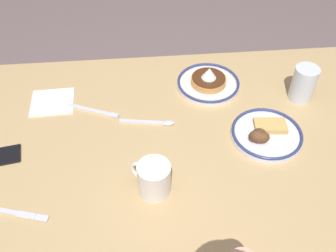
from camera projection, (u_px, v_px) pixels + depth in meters
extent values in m
plane|color=#6F5D5C|center=(180.00, 247.00, 1.81)|extent=(6.00, 6.00, 0.00)
cube|color=tan|center=(185.00, 139.00, 1.28)|extent=(1.39, 0.91, 0.03)
cylinder|color=#A28557|center=(298.00, 130.00, 1.84)|extent=(0.05, 0.05, 0.73)
cylinder|color=#A28557|center=(42.00, 147.00, 1.76)|extent=(0.05, 0.05, 0.73)
cylinder|color=silver|center=(208.00, 85.00, 1.45)|extent=(0.23, 0.23, 0.01)
torus|color=navy|center=(208.00, 82.00, 1.44)|extent=(0.23, 0.23, 0.01)
cylinder|color=tan|center=(208.00, 82.00, 1.44)|extent=(0.13, 0.13, 0.01)
cylinder|color=#DA9148|center=(209.00, 79.00, 1.43)|extent=(0.13, 0.13, 0.01)
cylinder|color=#4C2814|center=(209.00, 78.00, 1.43)|extent=(0.12, 0.12, 0.00)
cone|color=white|center=(209.00, 73.00, 1.41)|extent=(0.05, 0.05, 0.04)
cylinder|color=white|center=(266.00, 135.00, 1.27)|extent=(0.23, 0.23, 0.01)
torus|color=navy|center=(267.00, 133.00, 1.26)|extent=(0.23, 0.23, 0.01)
cube|color=tan|center=(271.00, 126.00, 1.27)|extent=(0.11, 0.07, 0.02)
ellipsoid|color=brown|center=(262.00, 137.00, 1.23)|extent=(0.05, 0.04, 0.04)
ellipsoid|color=brown|center=(259.00, 134.00, 1.24)|extent=(0.05, 0.04, 0.04)
ellipsoid|color=brown|center=(257.00, 136.00, 1.23)|extent=(0.05, 0.04, 0.04)
ellipsoid|color=brown|center=(259.00, 137.00, 1.23)|extent=(0.05, 0.04, 0.04)
ellipsoid|color=brown|center=(255.00, 138.00, 1.23)|extent=(0.04, 0.03, 0.03)
cylinder|color=white|center=(154.00, 179.00, 1.09)|extent=(0.10, 0.10, 0.10)
torus|color=white|center=(140.00, 171.00, 1.11)|extent=(0.06, 0.05, 0.07)
cylinder|color=brown|center=(154.00, 171.00, 1.06)|extent=(0.08, 0.08, 0.01)
cylinder|color=silver|center=(303.00, 84.00, 1.36)|extent=(0.08, 0.08, 0.13)
cylinder|color=black|center=(302.00, 88.00, 1.38)|extent=(0.07, 0.07, 0.09)
cube|color=white|center=(52.00, 102.00, 1.39)|extent=(0.15, 0.15, 0.00)
cube|color=silver|center=(92.00, 110.00, 1.36)|extent=(0.18, 0.09, 0.01)
cube|color=silver|center=(114.00, 117.00, 1.33)|extent=(0.03, 0.01, 0.00)
cube|color=silver|center=(115.00, 116.00, 1.34)|extent=(0.03, 0.01, 0.00)
cube|color=silver|center=(115.00, 115.00, 1.34)|extent=(0.03, 0.01, 0.00)
cube|color=silver|center=(116.00, 114.00, 1.34)|extent=(0.03, 0.01, 0.00)
cube|color=silver|center=(5.00, 211.00, 1.07)|extent=(0.18, 0.07, 0.01)
cube|color=silver|center=(33.00, 216.00, 1.06)|extent=(0.09, 0.05, 0.00)
cube|color=silver|center=(145.00, 122.00, 1.32)|extent=(0.18, 0.04, 0.01)
ellipsoid|color=silver|center=(168.00, 123.00, 1.31)|extent=(0.04, 0.03, 0.01)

